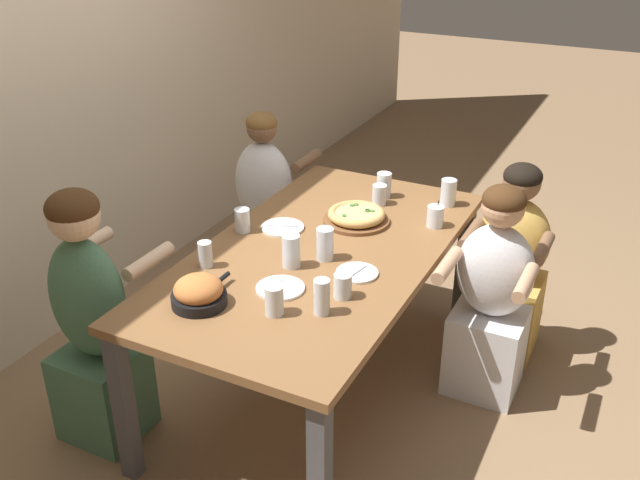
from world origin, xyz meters
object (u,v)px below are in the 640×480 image
Objects in this scene: empty_plate_a at (283,227)px; diner_near_midright at (491,302)px; drinking_glass_j at (384,187)px; diner_near_right at (510,269)px; empty_plate_c at (280,288)px; empty_plate_b at (357,273)px; drinking_glass_c at (325,246)px; drinking_glass_g at (379,196)px; skillet_bowl at (199,293)px; drinking_glass_d at (343,287)px; drinking_glass_i at (205,256)px; drinking_glass_b at (322,298)px; diner_far_left at (93,327)px; diner_far_right at (265,213)px; drinking_glass_a at (242,221)px; cocktail_glass_blue at (435,217)px; pizza_board_main at (356,216)px; drinking_glass_e at (448,194)px; drinking_glass_f at (291,251)px; drinking_glass_h at (274,300)px.

empty_plate_a is 1.05m from diner_near_midright.
diner_near_right is (0.04, -0.70, -0.35)m from drinking_glass_j.
empty_plate_c is 1.06m from diner_near_midright.
drinking_glass_c is (0.06, 0.18, 0.06)m from empty_plate_b.
drinking_glass_g is at bearing -19.78° from diner_near_midright.
drinking_glass_d is (0.30, -0.48, -0.01)m from skillet_bowl.
skillet_bowl is 2.76× the size of drinking_glass_i.
empty_plate_b is 1.78× the size of drinking_glass_d.
drinking_glass_c is at bearing 24.71° from drinking_glass_b.
skillet_bowl is at bearing 10.17° from diner_far_left.
diner_near_right is 1.45m from diner_far_right.
diner_near_right is at bearing -57.22° from drinking_glass_a.
empty_plate_a and empty_plate_b have the same top height.
empty_plate_c is at bearing -151.65° from empty_plate_a.
pizza_board_main is at bearing 109.79° from cocktail_glass_blue.
diner_far_right is at bearing 39.08° from drinking_glass_b.
diner_far_right is (1.08, 0.35, -0.31)m from drinking_glass_i.
drinking_glass_a is 0.78× the size of drinking_glass_c.
drinking_glass_e is 1.02m from drinking_glass_f.
empty_plate_a is at bearing 35.11° from drinking_glass_f.
drinking_glass_h is (-0.90, -0.05, 0.03)m from pizza_board_main.
pizza_board_main is 0.52m from empty_plate_b.
pizza_board_main is at bearing -7.51° from drinking_glass_f.
empty_plate_b is 1.37× the size of drinking_glass_j.
drinking_glass_e is at bearing -47.33° from diner_near_midright.
drinking_glass_j is (1.25, 0.05, -0.00)m from drinking_glass_h.
empty_plate_a is 0.57m from drinking_glass_g.
cocktail_glass_blue is at bearing -59.78° from drinking_glass_a.
empty_plate_a is at bearing -13.45° from drinking_glass_i.
drinking_glass_f is 0.89m from drinking_glass_j.
skillet_bowl is 2.47× the size of cocktail_glass_blue.
skillet_bowl is at bearing 136.45° from empty_plate_c.
drinking_glass_d is (-0.67, -0.24, 0.01)m from pizza_board_main.
drinking_glass_i reaches higher than empty_plate_a.
drinking_glass_f is 1.27× the size of drinking_glass_i.
drinking_glass_d reaches higher than pizza_board_main.
drinking_glass_f is at bearing 37.73° from diner_far_left.
drinking_glass_e is 0.34m from drinking_glass_j.
drinking_glass_i is 0.10× the size of diner_far_right.
cocktail_glass_blue is 1.25× the size of drinking_glass_g.
empty_plate_c is at bearing 57.65° from diner_near_right.
pizza_board_main is 1.62× the size of empty_plate_c.
cocktail_glass_blue is 0.98× the size of drinking_glass_j.
empty_plate_a is 0.89m from drinking_glass_e.
drinking_glass_c is at bearing 39.91° from diner_far_left.
pizza_board_main is 0.81m from drinking_glass_i.
drinking_glass_e reaches higher than drinking_glass_h.
drinking_glass_a is at bearing 17.28° from skillet_bowl.
pizza_board_main is at bearing -52.66° from drinking_glass_a.
empty_plate_a is at bearing 135.12° from drinking_glass_e.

